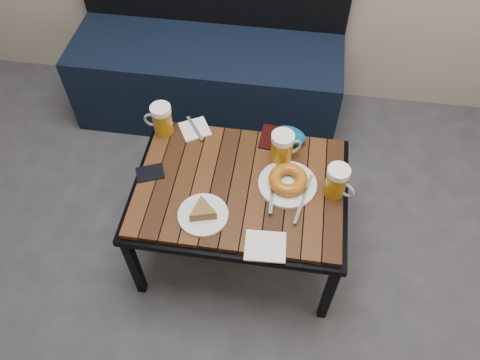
# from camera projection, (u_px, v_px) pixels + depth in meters

# --- Properties ---
(bench) EXTENTS (1.40, 0.50, 0.95)m
(bench) POSITION_uv_depth(u_px,v_px,m) (208.00, 72.00, 2.53)
(bench) COLOR black
(bench) RESTS_ON ground
(cafe_table) EXTENTS (0.84, 0.62, 0.47)m
(cafe_table) POSITION_uv_depth(u_px,v_px,m) (240.00, 191.00, 1.85)
(cafe_table) COLOR black
(cafe_table) RESTS_ON ground
(beer_mug_left) EXTENTS (0.13, 0.09, 0.14)m
(beer_mug_left) POSITION_uv_depth(u_px,v_px,m) (162.00, 119.00, 1.93)
(beer_mug_left) COLOR #A2680D
(beer_mug_left) RESTS_ON cafe_table
(beer_mug_centre) EXTENTS (0.14, 0.12, 0.15)m
(beer_mug_centre) POSITION_uv_depth(u_px,v_px,m) (283.00, 148.00, 1.83)
(beer_mug_centre) COLOR #A2680D
(beer_mug_centre) RESTS_ON cafe_table
(beer_mug_right) EXTENTS (0.13, 0.11, 0.14)m
(beer_mug_right) POSITION_uv_depth(u_px,v_px,m) (337.00, 181.00, 1.74)
(beer_mug_right) COLOR #A2680D
(beer_mug_right) RESTS_ON cafe_table
(plate_pie) EXTENTS (0.19, 0.19, 0.05)m
(plate_pie) POSITION_uv_depth(u_px,v_px,m) (203.00, 213.00, 1.71)
(plate_pie) COLOR white
(plate_pie) RESTS_ON cafe_table
(plate_bagel) EXTENTS (0.23, 0.30, 0.06)m
(plate_bagel) POSITION_uv_depth(u_px,v_px,m) (288.00, 182.00, 1.79)
(plate_bagel) COLOR white
(plate_bagel) RESTS_ON cafe_table
(napkin_left) EXTENTS (0.16, 0.16, 0.01)m
(napkin_left) POSITION_uv_depth(u_px,v_px,m) (195.00, 129.00, 1.99)
(napkin_left) COLOR white
(napkin_left) RESTS_ON cafe_table
(napkin_right) EXTENTS (0.15, 0.13, 0.01)m
(napkin_right) POSITION_uv_depth(u_px,v_px,m) (265.00, 246.00, 1.64)
(napkin_right) COLOR white
(napkin_right) RESTS_ON cafe_table
(passport_navy) EXTENTS (0.13, 0.11, 0.01)m
(passport_navy) POSITION_uv_depth(u_px,v_px,m) (150.00, 173.00, 1.85)
(passport_navy) COLOR black
(passport_navy) RESTS_ON cafe_table
(passport_burgundy) EXTENTS (0.11, 0.14, 0.01)m
(passport_burgundy) POSITION_uv_depth(u_px,v_px,m) (272.00, 138.00, 1.96)
(passport_burgundy) COLOR black
(passport_burgundy) RESTS_ON cafe_table
(knit_pouch) EXTENTS (0.15, 0.13, 0.06)m
(knit_pouch) POSITION_uv_depth(u_px,v_px,m) (291.00, 135.00, 1.93)
(knit_pouch) COLOR navy
(knit_pouch) RESTS_ON cafe_table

